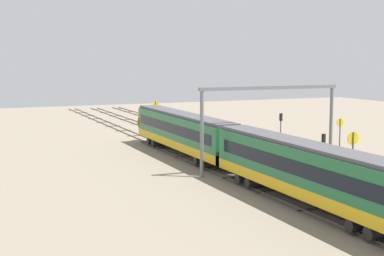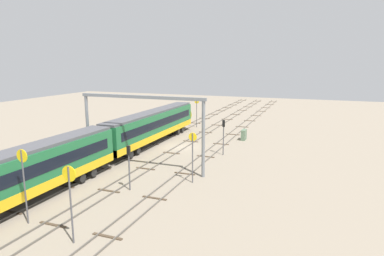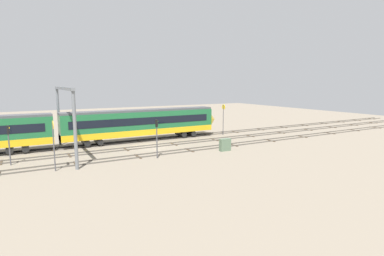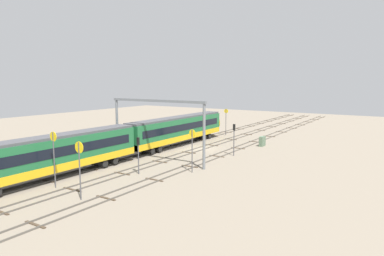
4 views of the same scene
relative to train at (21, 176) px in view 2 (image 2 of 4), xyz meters
The scene contains 13 objects.
ground_plane 24.23m from the train, 11.72° to the right, with size 146.77×146.77×0.00m, color gray.
track_near_foreground 25.66m from the train, 22.54° to the right, with size 130.77×2.40×0.16m.
track_second_near 24.22m from the train, 11.72° to the right, with size 130.77×2.40×0.16m.
track_with_train 23.72m from the train, ahead, with size 130.77×2.40×0.16m.
train is the anchor object (origin of this frame).
overhead_gantry 13.80m from the train, 20.30° to the right, with size 0.40×15.36×8.53m.
speed_sign_near_foreground 3.89m from the train, 127.88° to the right, with size 0.14×1.00×5.86m.
speed_sign_mid_trackside 8.83m from the train, 112.34° to the right, with size 0.14×1.10×5.50m.
speed_sign_far_trackside 15.61m from the train, 47.90° to the right, with size 0.14×0.87×5.24m.
speed_sign_distant_end 38.48m from the train, ahead, with size 0.14×0.86×5.37m.
signal_light_trackside_approach 9.23m from the train, 46.01° to the right, with size 0.31×0.32×4.41m.
signal_light_trackside_departure 24.67m from the train, 28.19° to the right, with size 0.31×0.32×4.70m.
relay_cabinet 33.66m from the train, 21.57° to the right, with size 1.56×0.63×1.65m.
Camera 2 is at (-43.58, -18.23, 12.15)m, focal length 31.32 mm.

